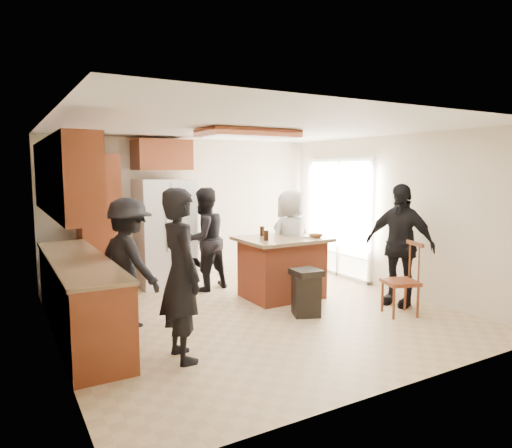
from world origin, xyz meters
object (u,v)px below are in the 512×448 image
person_behind_left (204,239)px  person_behind_right (291,240)px  person_side_right (399,245)px  kitchen_island (282,267)px  person_front_left (181,275)px  person_counter (129,263)px  refrigerator (165,233)px  trash_bin (306,292)px  spindle_chair (402,282)px

person_behind_left → person_behind_right: 1.41m
person_behind_right → person_side_right: person_side_right is taller
kitchen_island → person_front_left: bearing=-146.5°
person_front_left → person_behind_right: (2.54, 1.74, -0.07)m
person_behind_right → person_counter: size_ratio=1.01×
person_behind_left → kitchen_island: 1.37m
person_side_right → person_counter: (-3.63, 1.01, -0.07)m
kitchen_island → person_side_right: bearing=-42.6°
refrigerator → trash_bin: size_ratio=2.86×
person_counter → refrigerator: refrigerator is taller
person_counter → trash_bin: 2.35m
person_behind_left → spindle_chair: bearing=110.4°
person_front_left → person_behind_right: person_front_left is taller
person_counter → kitchen_island: size_ratio=1.26×
spindle_chair → person_counter: bearing=157.3°
person_front_left → trash_bin: 2.10m
person_side_right → spindle_chair: bearing=-59.9°
person_behind_right → spindle_chair: (0.55, -1.84, -0.36)m
kitchen_island → spindle_chair: 1.79m
person_counter → person_side_right: bearing=-125.6°
person_front_left → person_behind_left: person_front_left is taller
person_behind_left → kitchen_island: (0.86, -1.00, -0.36)m
refrigerator → person_counter: bearing=-121.2°
person_behind_left → spindle_chair: size_ratio=1.68×
person_behind_left → person_counter: bearing=22.4°
person_behind_left → person_counter: 1.90m
refrigerator → kitchen_island: bearing=-51.0°
kitchen_island → trash_bin: bearing=-102.4°
person_behind_right → trash_bin: person_behind_right is taller
person_side_right → person_counter: size_ratio=1.09×
person_behind_right → person_counter: bearing=1.0°
person_behind_left → trash_bin: 2.08m
person_behind_right → person_side_right: 1.72m
refrigerator → trash_bin: refrigerator is taller
person_behind_right → kitchen_island: person_behind_right is taller
person_side_right → refrigerator: 3.77m
kitchen_island → trash_bin: kitchen_island is taller
person_front_left → person_behind_right: size_ratio=1.09×
person_behind_left → refrigerator: (-0.45, 0.61, 0.06)m
trash_bin → spindle_chair: 1.30m
person_behind_right → refrigerator: refrigerator is taller
person_behind_right → person_side_right: bearing=112.4°
kitchen_island → person_behind_left: bearing=130.5°
person_front_left → person_behind_left: (1.30, 2.43, -0.05)m
refrigerator → trash_bin: bearing=-66.3°
person_front_left → kitchen_island: 2.62m
person_behind_left → person_counter: size_ratio=1.04×
person_front_left → refrigerator: 3.15m
person_front_left → spindle_chair: size_ratio=1.79×
person_side_right → kitchen_island: (-1.26, 1.16, -0.41)m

